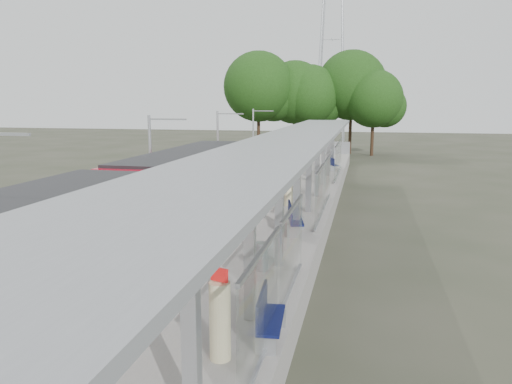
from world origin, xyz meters
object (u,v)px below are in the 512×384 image
at_px(info_pillar_near, 220,320).
at_px(litter_bin, 261,256).
at_px(bench_mid, 293,218).
at_px(train, 120,209).
at_px(bench_far, 332,164).
at_px(bench_near, 267,315).
at_px(info_pillar_far, 289,189).

xyz_separation_m(info_pillar_near, litter_bin, (-0.30, 5.41, -0.39)).
bearing_deg(litter_bin, info_pillar_near, -86.85).
distance_m(bench_mid, litter_bin, 4.53).
height_order(train, info_pillar_near, train).
bearing_deg(train, bench_far, 72.18).
xyz_separation_m(bench_near, info_pillar_near, (-0.76, -0.97, 0.25)).
xyz_separation_m(train, bench_mid, (6.37, 1.85, -0.43)).
bearing_deg(bench_far, train, -131.16).
bearing_deg(bench_mid, train, -175.98).
bearing_deg(train, info_pillar_far, 52.70).
height_order(bench_mid, litter_bin, bench_mid).
xyz_separation_m(bench_near, info_pillar_far, (-1.72, 14.17, 0.23)).
relative_size(train, bench_mid, 15.46).
bearing_deg(litter_bin, train, 156.25).
bearing_deg(info_pillar_near, bench_mid, 108.49).
xyz_separation_m(train, info_pillar_near, (6.35, -8.07, -0.23)).
relative_size(train, bench_far, 19.16).
xyz_separation_m(bench_near, bench_mid, (-0.73, 8.96, 0.05)).
xyz_separation_m(bench_mid, info_pillar_far, (-0.99, 5.21, 0.19)).
relative_size(bench_mid, info_pillar_near, 0.94).
bearing_deg(train, litter_bin, -23.75).
distance_m(bench_far, info_pillar_far, 13.59).
bearing_deg(info_pillar_far, litter_bin, -95.65).
bearing_deg(bench_mid, litter_bin, -106.27).
relative_size(bench_far, info_pillar_near, 0.76).
distance_m(bench_near, info_pillar_far, 14.27).
xyz_separation_m(bench_mid, bench_far, (0.25, 18.74, -0.12)).
bearing_deg(litter_bin, info_pillar_far, 93.93).
bearing_deg(bench_far, info_pillar_far, -118.57).
xyz_separation_m(info_pillar_far, litter_bin, (0.67, -9.72, -0.37)).
height_order(bench_near, bench_far, bench_near).
distance_m(info_pillar_near, litter_bin, 5.44).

